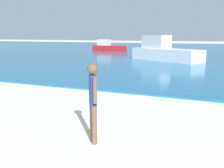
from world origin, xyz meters
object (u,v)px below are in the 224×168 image
Objects in this scene: frisbee at (92,132)px; boat_far at (108,47)px; person_standing at (93,99)px; boat_near at (164,52)px.

frisbee is 0.05× the size of boat_far.
person_standing is 29.81m from boat_far.
person_standing is 1.07m from frisbee.
boat_near is at bearing 96.37° from frisbee.
person_standing reaches higher than frisbee.
boat_far is (-11.84, 27.36, -0.33)m from person_standing.
frisbee is 29.26m from boat_far.
frisbee is at bearing -62.09° from boat_far.
boat_near is at bearing -35.53° from person_standing.
frisbee is at bearing -12.26° from person_standing.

